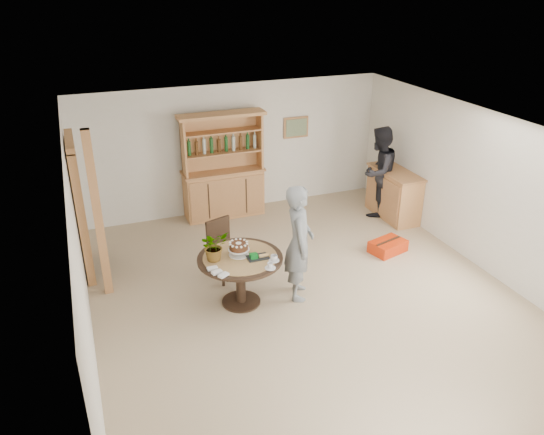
{
  "coord_description": "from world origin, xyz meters",
  "views": [
    {
      "loc": [
        -2.83,
        -5.97,
        4.37
      ],
      "look_at": [
        -0.28,
        0.68,
        1.05
      ],
      "focal_mm": 35.0,
      "sensor_mm": 36.0,
      "label": 1
    }
  ],
  "objects": [
    {
      "name": "dining_chair",
      "position": [
        -0.96,
        1.04,
        0.54
      ],
      "size": [
        0.53,
        0.53,
        0.95
      ],
      "rotation": [
        0.0,
        0.0,
        0.31
      ],
      "color": "black",
      "rests_on": "ground"
    },
    {
      "name": "coffee_cup_b",
      "position": [
        -0.65,
        -0.24,
        0.79
      ],
      "size": [
        0.15,
        0.15,
        0.08
      ],
      "color": "silver",
      "rests_on": "dining_table"
    },
    {
      "name": "ground",
      "position": [
        0.0,
        0.0,
        0.0
      ],
      "size": [
        7.0,
        7.0,
        0.0
      ],
      "primitive_type": "plane",
      "color": "tan",
      "rests_on": "ground"
    },
    {
      "name": "dining_table",
      "position": [
        -0.93,
        0.21,
        0.6
      ],
      "size": [
        1.2,
        1.2,
        0.76
      ],
      "color": "black",
      "rests_on": "ground"
    },
    {
      "name": "room_shell",
      "position": [
        0.0,
        0.01,
        1.74
      ],
      "size": [
        6.04,
        7.04,
        2.52
      ],
      "color": "white",
      "rests_on": "ground"
    },
    {
      "name": "gift_tray",
      "position": [
        -0.72,
        0.09,
        0.79
      ],
      "size": [
        0.3,
        0.2,
        0.08
      ],
      "color": "black",
      "rests_on": "dining_table"
    },
    {
      "name": "birthday_cake",
      "position": [
        -0.93,
        0.26,
        0.88
      ],
      "size": [
        0.3,
        0.3,
        0.2
      ],
      "color": "white",
      "rests_on": "dining_table"
    },
    {
      "name": "doorway",
      "position": [
        -2.93,
        2.0,
        1.11
      ],
      "size": [
        0.13,
        1.1,
        2.18
      ],
      "color": "black",
      "rests_on": "ground"
    },
    {
      "name": "napkins",
      "position": [
        -1.34,
        -0.1,
        0.77
      ],
      "size": [
        0.24,
        0.33,
        0.03
      ],
      "color": "white",
      "rests_on": "dining_table"
    },
    {
      "name": "coffee_cup_a",
      "position": [
        -0.53,
        -0.07,
        0.8
      ],
      "size": [
        0.15,
        0.15,
        0.09
      ],
      "color": "silver",
      "rests_on": "dining_table"
    },
    {
      "name": "teen_boy",
      "position": [
        -0.08,
        0.11,
        0.87
      ],
      "size": [
        0.61,
        0.74,
        1.74
      ],
      "primitive_type": "imported",
      "rotation": [
        0.0,
        0.0,
        1.22
      ],
      "color": "slate",
      "rests_on": "ground"
    },
    {
      "name": "red_suitcase",
      "position": [
        1.88,
        0.78,
        0.1
      ],
      "size": [
        0.69,
        0.55,
        0.21
      ],
      "rotation": [
        0.0,
        0.0,
        0.27
      ],
      "color": "red",
      "rests_on": "ground"
    },
    {
      "name": "sideboard",
      "position": [
        2.74,
        2.0,
        0.47
      ],
      "size": [
        0.54,
        1.26,
        0.94
      ],
      "color": "tan",
      "rests_on": "ground"
    },
    {
      "name": "flower_vase",
      "position": [
        -1.28,
        0.26,
        0.97
      ],
      "size": [
        0.47,
        0.44,
        0.42
      ],
      "primitive_type": "imported",
      "rotation": [
        0.0,
        0.0,
        0.35
      ],
      "color": "#3F7233",
      "rests_on": "dining_table"
    },
    {
      "name": "hutch",
      "position": [
        -0.3,
        3.24,
        0.69
      ],
      "size": [
        1.62,
        0.54,
        2.04
      ],
      "color": "tan",
      "rests_on": "ground"
    },
    {
      "name": "adult_person",
      "position": [
        2.5,
        2.23,
        0.88
      ],
      "size": [
        1.07,
        1.0,
        1.76
      ],
      "primitive_type": "imported",
      "rotation": [
        0.0,
        0.0,
        3.66
      ],
      "color": "black",
      "rests_on": "ground"
    },
    {
      "name": "pine_post",
      "position": [
        -2.7,
        1.2,
        1.25
      ],
      "size": [
        0.12,
        0.12,
        2.5
      ],
      "primitive_type": "cube",
      "color": "#B8814D",
      "rests_on": "ground"
    }
  ]
}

